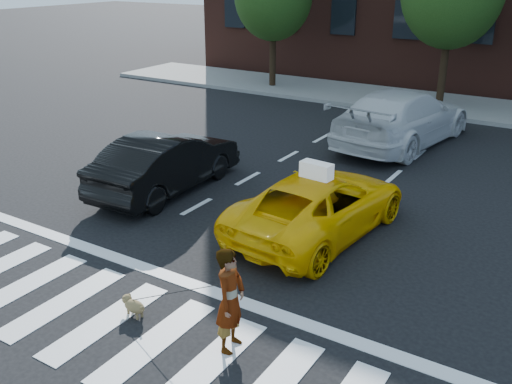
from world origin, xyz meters
TOP-DOWN VIEW (x-y plane):
  - ground at (0.00, 0.00)m, footprint 120.00×120.00m
  - crosswalk at (0.00, 0.00)m, footprint 13.00×2.40m
  - stop_line at (0.00, 1.60)m, footprint 12.00×0.30m
  - sidewalk_far at (0.00, 17.50)m, footprint 30.00×4.00m
  - taxi at (1.40, 4.69)m, footprint 2.56×4.81m
  - black_sedan at (-2.86, 4.88)m, footprint 1.72×4.47m
  - white_suv at (0.75, 11.76)m, footprint 3.13×6.17m
  - woman at (2.05, 0.51)m, footprint 0.48×0.65m
  - dog at (0.23, 0.37)m, footprint 0.54×0.26m
  - taxi_sign at (1.40, 4.49)m, footprint 0.67×0.34m

SIDE VIEW (x-z plane):
  - ground at x=0.00m, z-range 0.00..0.00m
  - crosswalk at x=0.00m, z-range 0.00..0.01m
  - stop_line at x=0.00m, z-range 0.00..0.01m
  - sidewalk_far at x=0.00m, z-range 0.00..0.15m
  - dog at x=0.23m, z-range 0.03..0.33m
  - taxi at x=1.40m, z-range 0.00..1.29m
  - black_sedan at x=-2.86m, z-range 0.00..1.45m
  - woman at x=2.05m, z-range 0.00..1.62m
  - white_suv at x=0.75m, z-range 0.00..1.72m
  - taxi_sign at x=1.40m, z-range 1.29..1.61m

